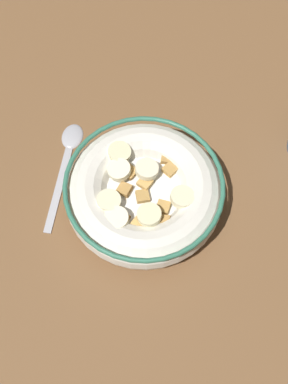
% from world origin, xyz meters
% --- Properties ---
extents(ground_plane, '(1.13, 1.13, 0.02)m').
position_xyz_m(ground_plane, '(0.00, 0.00, -0.01)').
color(ground_plane, brown).
extents(cereal_bowl, '(0.20, 0.20, 0.06)m').
position_xyz_m(cereal_bowl, '(0.00, -0.00, 0.03)').
color(cereal_bowl, silver).
rests_on(cereal_bowl, ground_plane).
extents(spoon, '(0.17, 0.03, 0.01)m').
position_xyz_m(spoon, '(-0.06, -0.11, 0.00)').
color(spoon, '#A5A5AD').
rests_on(spoon, ground_plane).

